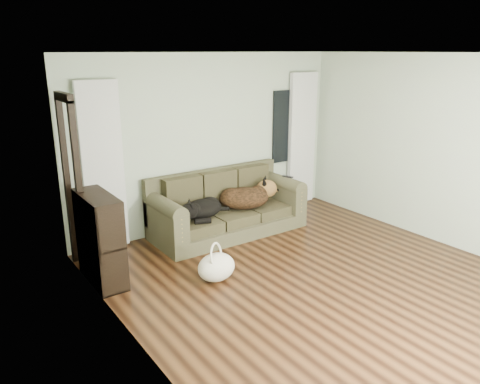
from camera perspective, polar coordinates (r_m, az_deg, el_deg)
floor at (r=5.69m, az=10.09°, el=-10.88°), size 5.00×5.00×0.00m
ceiling at (r=5.04m, az=11.66°, el=16.28°), size 5.00×5.00×0.00m
wall_back at (r=7.14m, az=-3.68°, el=6.17°), size 4.50×0.04×2.60m
wall_left at (r=3.99m, az=-12.54°, el=-2.96°), size 0.04×5.00×2.60m
wall_right at (r=6.98m, az=23.94°, el=4.49°), size 0.04×5.00×2.60m
curtain_left at (r=6.40m, az=-16.38°, el=2.87°), size 0.55×0.08×2.25m
curtain_right at (r=8.17m, az=7.54°, el=6.36°), size 0.55×0.08×2.25m
window_pane at (r=7.94m, az=5.48°, el=7.95°), size 0.50×0.03×1.20m
door_casing at (r=5.94m, az=-19.67°, el=0.51°), size 0.07×0.60×2.10m
sofa at (r=6.91m, az=-1.43°, el=-1.45°), size 2.28×0.98×0.93m
dog_black_lab at (r=6.62m, az=-4.76°, el=-2.06°), size 0.65×0.48×0.26m
dog_shepherd at (r=7.03m, az=0.79°, el=-0.77°), size 0.94×0.83×0.35m
tv_remote at (r=7.35m, az=5.83°, el=1.88°), size 0.09×0.18×0.02m
tote_bag at (r=5.60m, az=-2.90°, el=-9.23°), size 0.55×0.48×0.34m
bookshelf at (r=5.69m, az=-16.66°, el=-5.79°), size 0.33×0.86×1.07m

